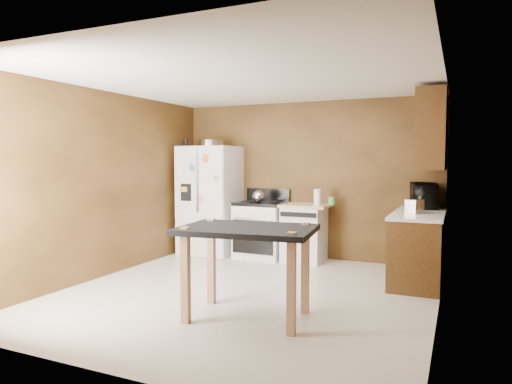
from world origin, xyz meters
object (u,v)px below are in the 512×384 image
Objects in this scene: green_canister at (331,201)px; island at (247,241)px; paper_towel at (317,197)px; microwave at (424,197)px; roasting_pan at (212,143)px; toaster at (415,206)px; dishwasher at (304,232)px; refrigerator at (210,200)px; gas_range at (261,229)px; pen_cup at (186,143)px; kettle at (258,196)px.

island is at bearing -92.54° from green_canister.
microwave is (1.50, 0.14, 0.05)m from paper_towel.
microwave is at bearing 2.51° from roasting_pan.
dishwasher is at bearing -179.44° from toaster.
toaster is at bearing -9.64° from refrigerator.
toaster reaches higher than island.
microwave is 2.53m from gas_range.
island is at bearing -102.50° from toaster.
roasting_pan reaches higher than refrigerator.
pen_cup is 0.14× the size of dishwasher.
dishwasher is (1.63, 0.09, -0.45)m from refrigerator.
roasting_pan is 0.48m from pen_cup.
roasting_pan reaches higher than toaster.
toaster is at bearing -29.42° from green_canister.
roasting_pan is 3.37m from island.
roasting_pan reaches higher than kettle.
dishwasher is (-1.73, -0.04, -0.61)m from microwave.
kettle is 2.44m from toaster.
roasting_pan is 0.37× the size of gas_range.
refrigerator reaches higher than green_canister.
roasting_pan is at bearing -179.93° from paper_towel.
paper_towel is (2.30, 0.03, -0.85)m from pen_cup.
paper_towel is 1.50m from microwave.
roasting_pan is 0.23× the size of refrigerator.
roasting_pan is 2.08× the size of kettle.
toaster is 0.27× the size of dishwasher.
green_canister is 0.65m from dishwasher.
paper_towel reaches higher than green_canister.
dishwasher is at bearing 157.32° from paper_towel.
pen_cup reaches higher than dishwasher.
microwave is 0.65× the size of dishwasher.
pen_cup reaches higher than kettle.
pen_cup reaches higher than island.
island is (-1.39, -2.04, -0.21)m from toaster.
roasting_pan reaches higher than gas_range.
pen_cup is at bearing -174.07° from refrigerator.
green_canister is at bearing 43.67° from paper_towel.
pen_cup is 0.53× the size of toaster.
paper_towel is at bearing 3.22° from kettle.
island is at bearing -83.88° from dishwasher.
microwave is at bearing -0.96° from green_canister.
gas_range reaches higher than kettle.
paper_towel is at bearing 0.07° from roasting_pan.
island is (0.29, -2.69, 0.33)m from dishwasher.
gas_range is (0.91, 0.06, -0.44)m from refrigerator.
kettle is 1.15m from green_canister.
refrigerator is (-1.87, 0.01, -0.11)m from paper_towel.
gas_range is at bearing 5.09° from roasting_pan.
toaster is at bearing -7.85° from pen_cup.
island is at bearing -47.36° from pen_cup.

